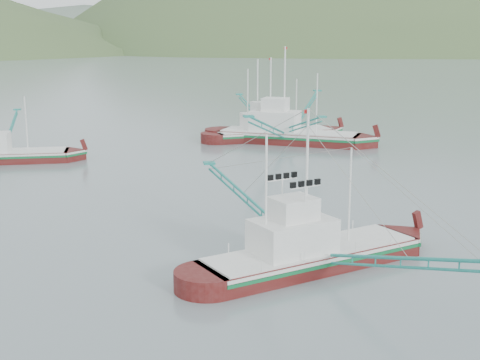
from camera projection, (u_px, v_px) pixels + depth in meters
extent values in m
plane|color=slate|center=(257.00, 258.00, 37.81)|extent=(1200.00, 1200.00, 0.00)
cube|color=#480D0C|center=(311.00, 264.00, 36.28)|extent=(13.11, 7.86, 1.70)
cube|color=silver|center=(312.00, 252.00, 36.12)|extent=(12.90, 7.83, 0.19)
cube|color=#0E6534|center=(311.00, 255.00, 36.17)|extent=(12.91, 7.84, 0.19)
cube|color=silver|center=(312.00, 249.00, 36.09)|extent=(12.46, 7.47, 0.10)
cube|color=silver|center=(293.00, 236.00, 35.25)|extent=(4.96, 4.10, 1.87)
cube|color=silver|center=(293.00, 208.00, 34.91)|extent=(2.74, 2.55, 1.19)
cylinder|color=white|center=(307.00, 181.00, 35.04)|extent=(0.14, 0.14, 7.65)
cylinder|color=white|center=(266.00, 198.00, 33.89)|extent=(0.12, 0.12, 6.51)
cylinder|color=white|center=(350.00, 195.00, 36.79)|extent=(0.10, 0.10, 5.36)
cube|color=#480D0C|center=(274.00, 138.00, 79.03)|extent=(14.51, 6.01, 1.88)
cube|color=silver|center=(274.00, 131.00, 78.85)|extent=(14.25, 6.03, 0.21)
cube|color=#0E6534|center=(274.00, 133.00, 78.90)|extent=(14.25, 6.05, 0.21)
cube|color=silver|center=(274.00, 130.00, 78.81)|extent=(13.79, 5.71, 0.11)
cube|color=silver|center=(263.00, 122.00, 78.15)|extent=(5.12, 3.73, 2.07)
cube|color=silver|center=(263.00, 107.00, 77.78)|extent=(2.75, 2.44, 1.32)
cylinder|color=white|center=(271.00, 94.00, 77.75)|extent=(0.15, 0.15, 8.45)
cylinder|color=white|center=(248.00, 100.00, 77.00)|extent=(0.13, 0.13, 7.19)
cylinder|color=white|center=(296.00, 104.00, 79.06)|extent=(0.11, 0.11, 5.92)
cube|color=#480D0C|center=(288.00, 141.00, 76.39)|extent=(16.11, 11.40, 2.14)
cube|color=silver|center=(288.00, 133.00, 76.19)|extent=(15.87, 11.32, 0.23)
cube|color=#0E6534|center=(288.00, 136.00, 76.25)|extent=(15.88, 11.34, 0.23)
cube|color=silver|center=(289.00, 132.00, 76.14)|extent=(15.30, 10.83, 0.13)
cube|color=silver|center=(275.00, 121.00, 76.41)|extent=(6.32, 5.55, 2.35)
cube|color=silver|center=(275.00, 104.00, 75.99)|extent=(3.56, 3.39, 1.49)
cylinder|color=white|center=(285.00, 90.00, 75.28)|extent=(0.17, 0.17, 9.61)
cylinder|color=white|center=(258.00, 95.00, 76.45)|extent=(0.15, 0.15, 8.17)
cylinder|color=white|center=(317.00, 104.00, 74.40)|extent=(0.13, 0.13, 6.73)
cube|color=#480D0C|center=(2.00, 160.00, 65.38)|extent=(12.82, 3.46, 1.71)
cube|color=silver|center=(1.00, 153.00, 65.22)|extent=(12.56, 3.52, 0.19)
cube|color=#0E6534|center=(1.00, 155.00, 65.27)|extent=(12.56, 3.54, 0.19)
cube|color=silver|center=(1.00, 151.00, 65.18)|extent=(12.18, 3.28, 0.10)
cylinder|color=white|center=(26.00, 124.00, 65.03)|extent=(0.10, 0.10, 5.38)
ellipsoid|color=#40582D|center=(467.00, 48.00, 490.20)|extent=(684.00, 432.00, 306.00)
ellipsoid|color=slate|center=(170.00, 46.00, 581.70)|extent=(960.00, 400.00, 240.00)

